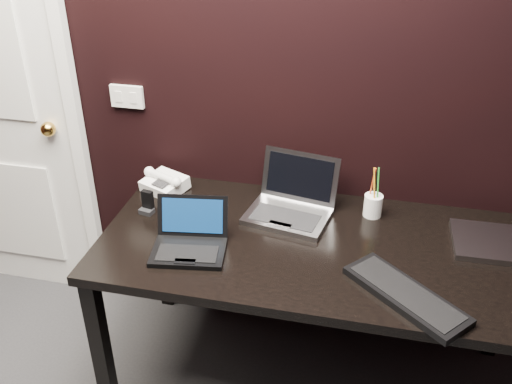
% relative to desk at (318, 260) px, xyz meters
% --- Properties ---
extents(wall_back, '(4.00, 0.00, 4.00)m').
position_rel_desk_xyz_m(wall_back, '(-0.30, 0.40, 0.64)').
color(wall_back, black).
rests_on(wall_back, ground).
extents(wall_switch, '(0.15, 0.02, 0.10)m').
position_rel_desk_xyz_m(wall_switch, '(-0.92, 0.39, 0.46)').
color(wall_switch, silver).
rests_on(wall_switch, wall_back).
extents(desk, '(1.70, 0.80, 0.74)m').
position_rel_desk_xyz_m(desk, '(0.00, 0.00, 0.00)').
color(desk, black).
rests_on(desk, ground).
extents(netbook, '(0.31, 0.28, 0.18)m').
position_rel_desk_xyz_m(netbook, '(-0.48, -0.14, 0.11)').
color(netbook, black).
rests_on(netbook, desk).
extents(silver_laptop, '(0.38, 0.35, 0.23)m').
position_rel_desk_xyz_m(silver_laptop, '(-0.14, 0.19, 0.12)').
color(silver_laptop, '#A5A5AB').
rests_on(silver_laptop, desk).
extents(ext_keyboard, '(0.44, 0.41, 0.03)m').
position_rel_desk_xyz_m(ext_keyboard, '(0.32, -0.25, 0.09)').
color(ext_keyboard, black).
rests_on(ext_keyboard, desk).
extents(closed_laptop, '(0.36, 0.26, 0.02)m').
position_rel_desk_xyz_m(closed_laptop, '(0.68, 0.14, 0.09)').
color(closed_laptop, '#9B9A9F').
rests_on(closed_laptop, desk).
extents(desk_phone, '(0.22, 0.21, 0.10)m').
position_rel_desk_xyz_m(desk_phone, '(-0.73, 0.26, 0.12)').
color(desk_phone, white).
rests_on(desk_phone, desk).
extents(mobile_phone, '(0.06, 0.06, 0.10)m').
position_rel_desk_xyz_m(mobile_phone, '(-0.73, 0.07, 0.11)').
color(mobile_phone, black).
rests_on(mobile_phone, desk).
extents(pen_cup, '(0.08, 0.08, 0.22)m').
position_rel_desk_xyz_m(pen_cup, '(0.19, 0.25, 0.13)').
color(pen_cup, white).
rests_on(pen_cup, desk).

